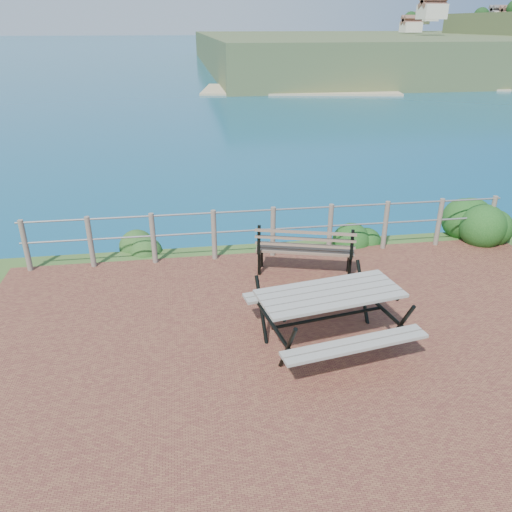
% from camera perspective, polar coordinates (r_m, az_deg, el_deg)
% --- Properties ---
extents(ground, '(10.00, 7.00, 0.12)m').
position_cam_1_polar(ground, '(7.13, 6.79, -11.30)').
color(ground, brown).
rests_on(ground, ground).
extents(ocean, '(1200.00, 1200.00, 0.00)m').
position_cam_1_polar(ocean, '(205.56, -8.78, 23.65)').
color(ocean, '#136172').
rests_on(ocean, ground).
extents(safety_railing, '(9.40, 0.10, 1.00)m').
position_cam_1_polar(safety_railing, '(9.72, 1.96, 3.10)').
color(safety_railing, '#6B5B4C').
rests_on(safety_railing, ground).
extents(picnic_table, '(2.09, 1.70, 0.84)m').
position_cam_1_polar(picnic_table, '(7.10, 8.34, -6.38)').
color(picnic_table, gray).
rests_on(picnic_table, ground).
extents(park_bench, '(1.80, 0.90, 0.99)m').
position_cam_1_polar(park_bench, '(9.00, 5.65, 1.66)').
color(park_bench, brown).
rests_on(park_bench, ground).
extents(shrub_right_edge, '(0.99, 0.99, 1.42)m').
position_cam_1_polar(shrub_right_edge, '(11.82, 23.69, 2.00)').
color(shrub_right_edge, '#134014').
rests_on(shrub_right_edge, ground).
extents(shrub_lip_west, '(0.86, 0.86, 0.63)m').
position_cam_1_polar(shrub_lip_west, '(10.53, -13.42, 0.79)').
color(shrub_lip_west, '#24521E').
rests_on(shrub_lip_west, ground).
extents(shrub_lip_east, '(0.85, 0.85, 0.62)m').
position_cam_1_polar(shrub_lip_east, '(10.94, 10.89, 1.96)').
color(shrub_lip_east, '#134014').
rests_on(shrub_lip_east, ground).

